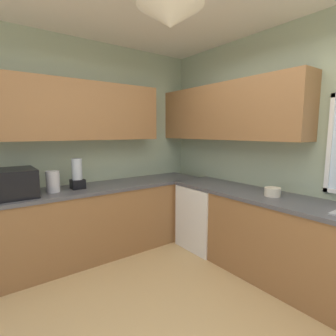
% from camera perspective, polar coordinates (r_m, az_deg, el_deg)
% --- Properties ---
extents(ground_plane, '(8.60, 8.60, 0.00)m').
position_cam_1_polar(ground_plane, '(2.37, 0.40, -32.99)').
color(ground_plane, tan).
extents(room_shell, '(4.03, 3.52, 2.77)m').
position_cam_1_polar(room_shell, '(2.79, 0.15, 14.75)').
color(room_shell, '#9EAD8E').
rests_on(room_shell, ground_plane).
extents(counter_run_left, '(0.65, 3.13, 0.88)m').
position_cam_1_polar(counter_run_left, '(3.44, -16.63, -11.21)').
color(counter_run_left, olive).
rests_on(counter_run_left, ground_plane).
extents(counter_run_back, '(3.12, 0.65, 0.88)m').
position_cam_1_polar(counter_run_back, '(2.97, 26.01, -14.84)').
color(counter_run_back, olive).
rests_on(counter_run_back, ground_plane).
extents(dishwasher, '(0.60, 0.60, 0.84)m').
position_cam_1_polar(dishwasher, '(3.61, 8.45, -10.42)').
color(dishwasher, white).
rests_on(dishwasher, ground_plane).
extents(microwave, '(0.48, 0.36, 0.29)m').
position_cam_1_polar(microwave, '(3.13, -30.31, -2.80)').
color(microwave, black).
rests_on(microwave, counter_run_left).
extents(kettle, '(0.15, 0.15, 0.24)m').
position_cam_1_polar(kettle, '(3.17, -23.91, -2.74)').
color(kettle, '#B7B7BC').
rests_on(kettle, counter_run_left).
extents(bowl, '(0.16, 0.16, 0.09)m').
position_cam_1_polar(bowl, '(2.95, 21.93, -4.88)').
color(bowl, beige).
rests_on(bowl, counter_run_back).
extents(blender_appliance, '(0.15, 0.15, 0.36)m').
position_cam_1_polar(blender_appliance, '(3.25, -19.27, -1.49)').
color(blender_appliance, black).
rests_on(blender_appliance, counter_run_left).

